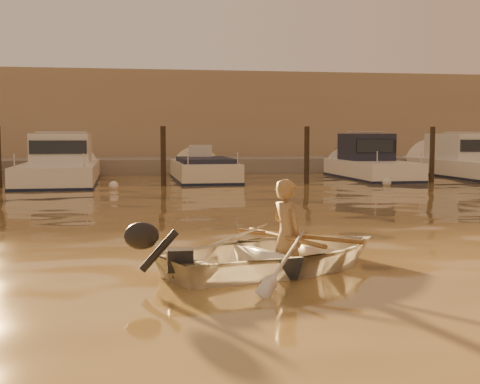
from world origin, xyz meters
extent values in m
plane|color=olive|center=(0.00, 0.00, 0.00)|extent=(160.00, 160.00, 0.00)
imported|color=silver|center=(0.41, -0.47, 0.22)|extent=(3.93, 3.44, 0.68)
imported|color=#98754C|center=(0.50, -0.43, 0.44)|extent=(0.54, 0.63, 1.47)
cylinder|color=brown|center=(0.64, -0.37, 0.42)|extent=(1.26, 1.75, 0.13)
cylinder|color=brown|center=(0.46, -0.45, 0.42)|extent=(0.54, 2.06, 0.13)
cylinder|color=#2D2319|center=(-0.20, 13.80, 0.90)|extent=(0.18, 0.18, 2.20)
cylinder|color=#2D2319|center=(4.80, 13.80, 0.90)|extent=(0.18, 0.18, 2.20)
cylinder|color=#2D2319|center=(9.50, 13.80, 0.90)|extent=(0.18, 0.18, 2.20)
sphere|color=white|center=(-1.85, 12.69, 0.10)|extent=(0.30, 0.30, 0.30)
sphere|color=orange|center=(2.21, 14.00, 0.10)|extent=(0.30, 0.30, 0.30)
sphere|color=silver|center=(7.26, 12.55, 0.10)|extent=(0.30, 0.30, 0.30)
cube|color=gray|center=(0.00, 21.50, 0.15)|extent=(52.00, 4.00, 1.00)
cube|color=#9E8466|center=(0.00, 27.00, 2.40)|extent=(46.00, 7.00, 4.80)
camera|label=1|loc=(-1.61, -8.78, 1.76)|focal=50.00mm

